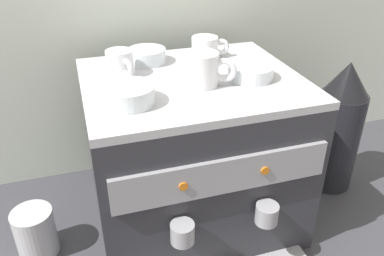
{
  "coord_description": "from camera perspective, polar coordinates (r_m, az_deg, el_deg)",
  "views": [
    {
      "loc": [
        -0.28,
        -0.9,
        0.84
      ],
      "look_at": [
        0.0,
        0.0,
        0.31
      ],
      "focal_mm": 37.01,
      "sensor_mm": 36.0,
      "label": 1
    }
  ],
  "objects": [
    {
      "name": "ground_plane",
      "position": [
        1.27,
        0.0,
        -12.16
      ],
      "size": [
        4.0,
        4.0,
        0.0
      ],
      "primitive_type": "plane",
      "color": "#38383D"
    },
    {
      "name": "tiled_backsplash_wall",
      "position": [
        1.31,
        -4.82,
        17.83
      ],
      "size": [
        2.8,
        0.03,
        1.16
      ],
      "primitive_type": "cube",
      "color": "silver",
      "rests_on": "ground_plane"
    },
    {
      "name": "espresso_machine",
      "position": [
        1.13,
        0.07,
        -3.71
      ],
      "size": [
        0.56,
        0.58,
        0.46
      ],
      "color": "#2D2D33",
      "rests_on": "ground_plane"
    },
    {
      "name": "ceramic_cup_0",
      "position": [
        0.96,
        1.7,
        8.45
      ],
      "size": [
        0.12,
        0.08,
        0.08
      ],
      "color": "white",
      "rests_on": "espresso_machine"
    },
    {
      "name": "ceramic_cup_1",
      "position": [
        1.16,
        2.03,
        11.53
      ],
      "size": [
        0.11,
        0.08,
        0.06
      ],
      "color": "white",
      "rests_on": "espresso_machine"
    },
    {
      "name": "ceramic_cup_2",
      "position": [
        1.04,
        -10.26,
        9.1
      ],
      "size": [
        0.07,
        0.11,
        0.07
      ],
      "color": "white",
      "rests_on": "espresso_machine"
    },
    {
      "name": "ceramic_bowl_0",
      "position": [
        1.02,
        8.44,
        7.94
      ],
      "size": [
        0.12,
        0.12,
        0.03
      ],
      "color": "silver",
      "rests_on": "espresso_machine"
    },
    {
      "name": "ceramic_bowl_1",
      "position": [
        0.89,
        -9.1,
        4.68
      ],
      "size": [
        0.12,
        0.12,
        0.04
      ],
      "color": "silver",
      "rests_on": "espresso_machine"
    },
    {
      "name": "ceramic_bowl_2",
      "position": [
        1.13,
        -6.53,
        10.26
      ],
      "size": [
        0.11,
        0.11,
        0.04
      ],
      "color": "silver",
      "rests_on": "espresso_machine"
    },
    {
      "name": "coffee_grinder",
      "position": [
        1.36,
        20.26,
        0.06
      ],
      "size": [
        0.15,
        0.15,
        0.44
      ],
      "color": "black",
      "rests_on": "ground_plane"
    },
    {
      "name": "milk_pitcher",
      "position": [
        1.19,
        -21.62,
        -13.79
      ],
      "size": [
        0.11,
        0.11,
        0.14
      ],
      "primitive_type": "cylinder",
      "color": "#B7B7BC",
      "rests_on": "ground_plane"
    }
  ]
}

